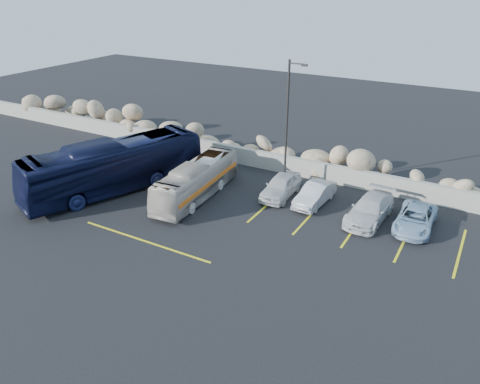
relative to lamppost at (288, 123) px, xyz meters
The scene contains 11 objects.
ground 10.73m from the lamppost, 105.05° to the right, with size 90.00×90.00×0.00m, color black.
seawall 5.14m from the lamppost, 135.63° to the left, with size 60.00×0.40×1.20m, color gray.
riprap_pile 5.40m from the lamppost, 124.63° to the left, with size 54.00×2.80×2.60m, color #91795F, non-canonical shape.
parking_lines 6.18m from the lamppost, 62.01° to the right, with size 18.16×9.36×0.01m.
lamppost is the anchor object (origin of this frame).
vintage_bus 6.42m from the lamppost, 138.95° to the right, with size 1.81×7.73×2.15m, color beige.
tour_coach 10.94m from the lamppost, 150.01° to the right, with size 2.67×11.40×3.18m, color black.
car_a 3.78m from the lamppost, 79.90° to the right, with size 1.55×3.86×1.31m, color silver.
car_b 4.50m from the lamppost, 23.10° to the right, with size 1.27×3.66×1.20m, color silver.
car_c 6.94m from the lamppost, 13.65° to the right, with size 1.79×4.40×1.28m, color silver.
car_d 8.99m from the lamppost, ahead, with size 1.86×4.02×1.12m, color #8DACC8.
Camera 1 is at (13.32, -15.21, 12.37)m, focal length 35.00 mm.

